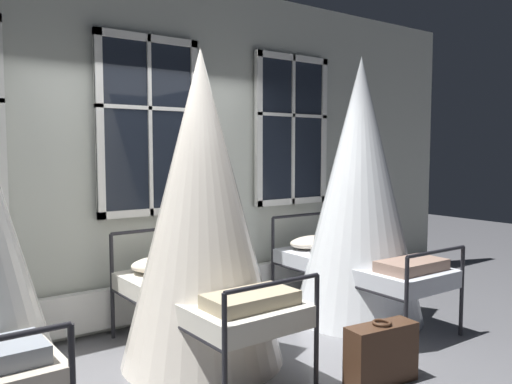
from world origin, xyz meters
The scene contains 6 objects.
ground centered at (0.00, 0.00, 0.00)m, with size 19.43×19.43×0.00m, color slate.
back_wall_with_windows centered at (0.00, 1.41, 1.71)m, with size 9.02×0.10×3.41m, color #B2B7AD.
window_bank centered at (0.00, 1.30, 1.16)m, with size 4.63×0.10×2.73m.
cot_second centered at (-0.05, 0.25, 1.21)m, with size 1.31×1.89×2.52m.
cot_third centered at (1.79, 0.25, 1.27)m, with size 1.31×1.89×2.64m.
suitcase_dark centered at (0.80, -0.90, 0.22)m, with size 0.58×0.27×0.47m.
Camera 1 is at (-2.14, -3.36, 1.72)m, focal length 36.57 mm.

